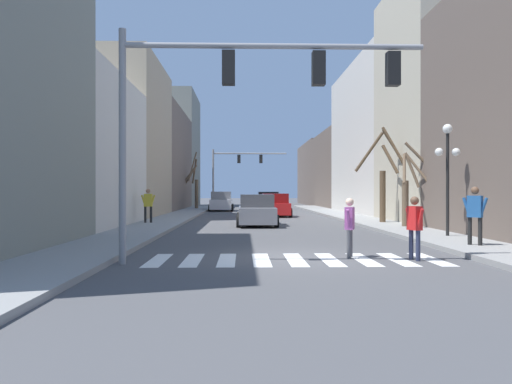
{
  "coord_description": "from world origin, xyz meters",
  "views": [
    {
      "loc": [
        -1.38,
        -13.63,
        1.8
      ],
      "look_at": [
        -0.45,
        22.11,
        1.76
      ],
      "focal_mm": 35.0,
      "sensor_mm": 36.0,
      "label": 1
    }
  ],
  "objects_px": {
    "traffic_signal_near": "(239,89)",
    "car_parked_right_mid": "(221,202)",
    "street_tree_right_far": "(410,188)",
    "street_tree_left_near": "(194,184)",
    "pedestrian_on_right_sidewalk": "(350,222)",
    "car_driving_away_lane": "(257,211)",
    "traffic_signal_far": "(235,165)",
    "pedestrian_crossing_street": "(148,202)",
    "street_tree_left_mid": "(385,177)",
    "car_parked_right_far": "(268,203)",
    "car_parked_left_far": "(275,206)",
    "street_lamp_right_corner": "(448,156)",
    "pedestrian_waiting_at_curb": "(475,210)",
    "pedestrian_near_right_corner": "(415,223)"
  },
  "relations": [
    {
      "from": "traffic_signal_near",
      "to": "car_parked_right_mid",
      "type": "distance_m",
      "value": 34.01
    },
    {
      "from": "street_tree_right_far",
      "to": "traffic_signal_near",
      "type": "bearing_deg",
      "value": -126.05
    },
    {
      "from": "street_tree_left_near",
      "to": "pedestrian_on_right_sidewalk",
      "type": "bearing_deg",
      "value": -77.9
    },
    {
      "from": "car_driving_away_lane",
      "to": "pedestrian_on_right_sidewalk",
      "type": "bearing_deg",
      "value": 9.57
    },
    {
      "from": "car_parked_right_mid",
      "to": "traffic_signal_far",
      "type": "bearing_deg",
      "value": -18.5
    },
    {
      "from": "car_driving_away_lane",
      "to": "pedestrian_crossing_street",
      "type": "bearing_deg",
      "value": -92.26
    },
    {
      "from": "car_driving_away_lane",
      "to": "pedestrian_crossing_street",
      "type": "distance_m",
      "value": 5.77
    },
    {
      "from": "car_driving_away_lane",
      "to": "street_tree_left_mid",
      "type": "height_order",
      "value": "street_tree_left_mid"
    },
    {
      "from": "car_driving_away_lane",
      "to": "street_tree_left_mid",
      "type": "relative_size",
      "value": 0.92
    },
    {
      "from": "pedestrian_on_right_sidewalk",
      "to": "car_parked_right_mid",
      "type": "bearing_deg",
      "value": -149.88
    },
    {
      "from": "car_parked_right_far",
      "to": "car_parked_left_far",
      "type": "bearing_deg",
      "value": -178.01
    },
    {
      "from": "car_parked_left_far",
      "to": "car_parked_right_mid",
      "type": "distance_m",
      "value": 11.39
    },
    {
      "from": "traffic_signal_far",
      "to": "street_lamp_right_corner",
      "type": "xyz_separation_m",
      "value": [
        8.4,
        -31.46,
        -1.29
      ]
    },
    {
      "from": "street_lamp_right_corner",
      "to": "car_parked_right_mid",
      "type": "distance_m",
      "value": 29.47
    },
    {
      "from": "traffic_signal_near",
      "to": "car_parked_left_far",
      "type": "relative_size",
      "value": 1.84
    },
    {
      "from": "car_parked_left_far",
      "to": "pedestrian_on_right_sidewalk",
      "type": "height_order",
      "value": "car_parked_left_far"
    },
    {
      "from": "street_tree_left_mid",
      "to": "street_tree_right_far",
      "type": "bearing_deg",
      "value": -85.81
    },
    {
      "from": "traffic_signal_far",
      "to": "car_parked_right_far",
      "type": "height_order",
      "value": "traffic_signal_far"
    },
    {
      "from": "traffic_signal_near",
      "to": "pedestrian_waiting_at_curb",
      "type": "relative_size",
      "value": 4.21
    },
    {
      "from": "traffic_signal_near",
      "to": "pedestrian_crossing_street",
      "type": "bearing_deg",
      "value": 109.23
    },
    {
      "from": "car_parked_left_far",
      "to": "car_driving_away_lane",
      "type": "relative_size",
      "value": 0.86
    },
    {
      "from": "pedestrian_near_right_corner",
      "to": "street_lamp_right_corner",
      "type": "bearing_deg",
      "value": 132.61
    },
    {
      "from": "car_parked_left_far",
      "to": "car_parked_right_far",
      "type": "distance_m",
      "value": 6.19
    },
    {
      "from": "pedestrian_crossing_street",
      "to": "street_tree_right_far",
      "type": "bearing_deg",
      "value": -9.44
    },
    {
      "from": "pedestrian_near_right_corner",
      "to": "street_tree_right_far",
      "type": "height_order",
      "value": "street_tree_right_far"
    },
    {
      "from": "traffic_signal_near",
      "to": "street_tree_left_mid",
      "type": "distance_m",
      "value": 16.27
    },
    {
      "from": "street_tree_left_near",
      "to": "street_tree_left_mid",
      "type": "xyz_separation_m",
      "value": [
        12.41,
        -22.64,
        -0.01
      ]
    },
    {
      "from": "pedestrian_crossing_street",
      "to": "street_tree_left_near",
      "type": "relative_size",
      "value": 0.32
    },
    {
      "from": "traffic_signal_far",
      "to": "car_driving_away_lane",
      "type": "bearing_deg",
      "value": -86.37
    },
    {
      "from": "car_parked_left_far",
      "to": "pedestrian_crossing_street",
      "type": "bearing_deg",
      "value": 141.08
    },
    {
      "from": "car_parked_right_far",
      "to": "street_tree_right_far",
      "type": "distance_m",
      "value": 19.4
    },
    {
      "from": "traffic_signal_near",
      "to": "street_lamp_right_corner",
      "type": "height_order",
      "value": "traffic_signal_near"
    },
    {
      "from": "pedestrian_near_right_corner",
      "to": "traffic_signal_far",
      "type": "bearing_deg",
      "value": 170.5
    },
    {
      "from": "car_parked_left_far",
      "to": "pedestrian_waiting_at_curb",
      "type": "height_order",
      "value": "pedestrian_waiting_at_curb"
    },
    {
      "from": "car_driving_away_lane",
      "to": "pedestrian_waiting_at_curb",
      "type": "bearing_deg",
      "value": 29.88
    },
    {
      "from": "car_driving_away_lane",
      "to": "street_tree_right_far",
      "type": "bearing_deg",
      "value": 67.3
    },
    {
      "from": "pedestrian_near_right_corner",
      "to": "car_parked_left_far",
      "type": "bearing_deg",
      "value": 167.88
    },
    {
      "from": "street_lamp_right_corner",
      "to": "pedestrian_near_right_corner",
      "type": "bearing_deg",
      "value": -119.81
    },
    {
      "from": "car_parked_right_mid",
      "to": "car_driving_away_lane",
      "type": "relative_size",
      "value": 0.93
    },
    {
      "from": "traffic_signal_far",
      "to": "pedestrian_waiting_at_curb",
      "type": "bearing_deg",
      "value": -77.17
    },
    {
      "from": "pedestrian_near_right_corner",
      "to": "street_tree_left_near",
      "type": "xyz_separation_m",
      "value": [
        -9.26,
        36.35,
        1.59
      ]
    },
    {
      "from": "car_parked_right_mid",
      "to": "street_tree_left_near",
      "type": "xyz_separation_m",
      "value": [
        -2.78,
        3.09,
        1.75
      ]
    },
    {
      "from": "street_lamp_right_corner",
      "to": "street_tree_left_near",
      "type": "relative_size",
      "value": 0.75
    },
    {
      "from": "traffic_signal_far",
      "to": "car_parked_left_far",
      "type": "height_order",
      "value": "traffic_signal_far"
    },
    {
      "from": "pedestrian_crossing_street",
      "to": "pedestrian_waiting_at_curb",
      "type": "height_order",
      "value": "same"
    },
    {
      "from": "car_driving_away_lane",
      "to": "pedestrian_on_right_sidewalk",
      "type": "distance_m",
      "value": 13.03
    },
    {
      "from": "street_lamp_right_corner",
      "to": "pedestrian_near_right_corner",
      "type": "height_order",
      "value": "street_lamp_right_corner"
    },
    {
      "from": "car_driving_away_lane",
      "to": "pedestrian_waiting_at_curb",
      "type": "relative_size",
      "value": 2.65
    },
    {
      "from": "pedestrian_on_right_sidewalk",
      "to": "street_tree_right_far",
      "type": "height_order",
      "value": "street_tree_right_far"
    },
    {
      "from": "pedestrian_on_right_sidewalk",
      "to": "pedestrian_waiting_at_curb",
      "type": "bearing_deg",
      "value": 133.44
    }
  ]
}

